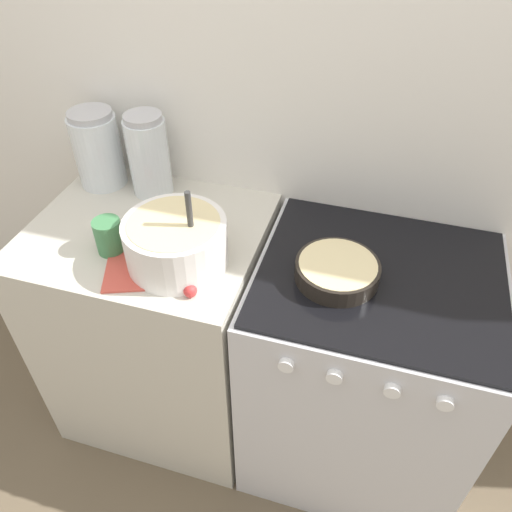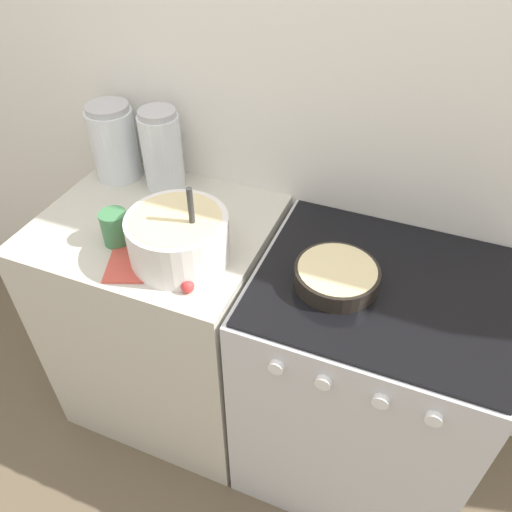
% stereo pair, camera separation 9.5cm
% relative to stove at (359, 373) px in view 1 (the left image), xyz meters
% --- Properties ---
extents(ground_plane, '(12.00, 12.00, 0.00)m').
position_rel_stove_xyz_m(ground_plane, '(-0.36, -0.30, -0.45)').
color(ground_plane, brown).
extents(wall_back, '(4.42, 0.05, 2.40)m').
position_rel_stove_xyz_m(wall_back, '(-0.36, 0.33, 0.75)').
color(wall_back, white).
rests_on(wall_back, ground_plane).
extents(countertop_cabinet, '(0.71, 0.60, 0.90)m').
position_rel_stove_xyz_m(countertop_cabinet, '(-0.71, 0.00, 0.00)').
color(countertop_cabinet, beige).
rests_on(countertop_cabinet, ground_plane).
extents(stove, '(0.69, 0.62, 0.90)m').
position_rel_stove_xyz_m(stove, '(0.00, 0.00, 0.00)').
color(stove, silver).
rests_on(stove, ground_plane).
extents(mixing_bowl, '(0.28, 0.28, 0.24)m').
position_rel_stove_xyz_m(mixing_bowl, '(-0.55, -0.11, 0.53)').
color(mixing_bowl, white).
rests_on(mixing_bowl, countertop_cabinet).
extents(baking_pan, '(0.23, 0.23, 0.05)m').
position_rel_stove_xyz_m(baking_pan, '(-0.12, -0.05, 0.48)').
color(baking_pan, black).
rests_on(baking_pan, stove).
extents(storage_jar_left, '(0.15, 0.15, 0.26)m').
position_rel_stove_xyz_m(storage_jar_left, '(-0.96, 0.20, 0.56)').
color(storage_jar_left, silver).
rests_on(storage_jar_left, countertop_cabinet).
extents(storage_jar_middle, '(0.13, 0.13, 0.27)m').
position_rel_stove_xyz_m(storage_jar_middle, '(-0.78, 0.20, 0.56)').
color(storage_jar_middle, silver).
rests_on(storage_jar_middle, countertop_cabinet).
extents(tin_can, '(0.08, 0.08, 0.10)m').
position_rel_stove_xyz_m(tin_can, '(-0.76, -0.12, 0.50)').
color(tin_can, '#3F7F4C').
rests_on(tin_can, countertop_cabinet).
extents(recipe_page, '(0.28, 0.32, 0.01)m').
position_rel_stove_xyz_m(recipe_page, '(-0.66, -0.12, 0.45)').
color(recipe_page, '#CC4C3F').
rests_on(recipe_page, countertop_cabinet).
extents(measuring_spoon, '(0.12, 0.04, 0.04)m').
position_rel_stove_xyz_m(measuring_spoon, '(-0.48, -0.22, 0.46)').
color(measuring_spoon, red).
rests_on(measuring_spoon, countertop_cabinet).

